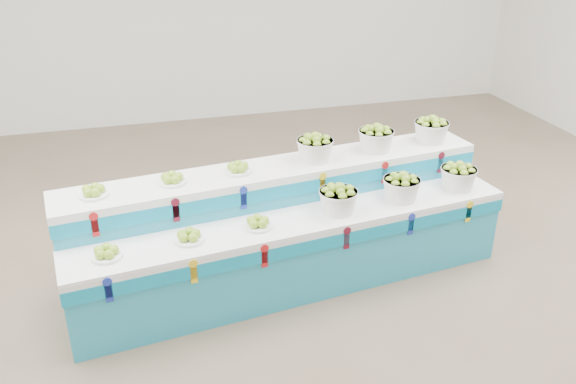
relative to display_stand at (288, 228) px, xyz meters
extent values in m
plane|color=brown|center=(0.18, -0.22, -0.51)|extent=(10.00, 10.00, 0.00)
cylinder|color=white|center=(-1.57, -0.44, 0.26)|extent=(0.27, 0.27, 0.10)
cylinder|color=white|center=(-0.93, -0.36, 0.26)|extent=(0.27, 0.27, 0.10)
cylinder|color=white|center=(-0.34, -0.29, 0.26)|extent=(0.27, 0.27, 0.10)
cylinder|color=white|center=(-1.63, 0.05, 0.56)|extent=(0.27, 0.27, 0.10)
cylinder|color=white|center=(-0.99, 0.13, 0.56)|extent=(0.27, 0.27, 0.10)
cylinder|color=white|center=(-0.40, 0.20, 0.56)|extent=(0.27, 0.27, 0.10)
camera|label=1|loc=(-1.30, -4.62, 2.67)|focal=37.70mm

